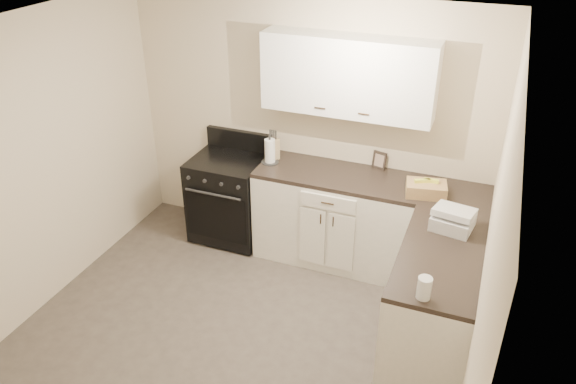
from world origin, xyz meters
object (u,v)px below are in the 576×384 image
at_px(paper_towel, 270,151).
at_px(wicker_basket, 426,189).
at_px(knife_block, 273,149).
at_px(stove, 229,198).
at_px(countertop_grill, 453,222).

xyz_separation_m(paper_towel, wicker_basket, (1.52, -0.10, -0.06)).
bearing_deg(knife_block, wicker_basket, 17.74).
xyz_separation_m(stove, paper_towel, (0.46, 0.02, 0.60)).
height_order(stove, paper_towel, paper_towel).
xyz_separation_m(paper_towel, countertop_grill, (1.80, -0.56, -0.07)).
height_order(knife_block, paper_towel, paper_towel).
relative_size(knife_block, countertop_grill, 0.72).
bearing_deg(wicker_basket, stove, 177.87).
bearing_deg(wicker_basket, paper_towel, 176.35).
distance_m(stove, knife_block, 0.75).
bearing_deg(knife_block, stove, -142.54).
relative_size(paper_towel, countertop_grill, 0.80).
bearing_deg(wicker_basket, knife_block, 173.28).
bearing_deg(countertop_grill, paper_towel, 171.93).
xyz_separation_m(stove, knife_block, (0.46, 0.11, 0.59)).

